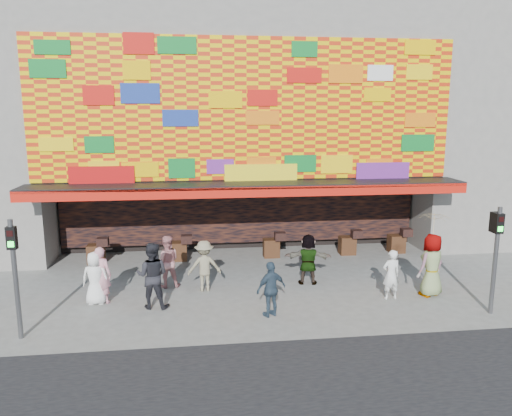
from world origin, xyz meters
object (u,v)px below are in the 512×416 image
(signal_left, at_px, (14,266))
(signal_right, at_px, (496,248))
(ped_h, at_px, (391,275))
(parasol, at_px, (434,227))
(ped_b, at_px, (101,275))
(ped_d, at_px, (204,266))
(ped_a, at_px, (95,278))
(ped_c, at_px, (152,275))
(ped_i, at_px, (167,261))
(ped_e, at_px, (271,289))
(ped_g, at_px, (432,265))
(ped_f, at_px, (308,259))

(signal_left, distance_m, signal_right, 12.40)
(ped_h, relative_size, parasol, 0.83)
(ped_b, distance_m, ped_d, 3.06)
(ped_a, height_order, ped_b, ped_b)
(signal_right, bearing_deg, parasol, 125.26)
(ped_c, xyz_separation_m, ped_i, (0.32, 1.66, -0.12))
(ped_e, height_order, ped_h, ped_e)
(signal_left, height_order, ped_a, signal_left)
(ped_e, relative_size, ped_g, 0.80)
(ped_a, relative_size, ped_h, 1.04)
(ped_h, bearing_deg, signal_right, 142.93)
(ped_g, bearing_deg, ped_c, -23.71)
(signal_right, relative_size, ped_b, 1.78)
(ped_e, xyz_separation_m, ped_g, (5.02, 0.91, 0.19))
(ped_h, distance_m, ped_i, 6.90)
(ped_a, bearing_deg, ped_g, 179.01)
(ped_e, bearing_deg, ped_i, -67.39)
(signal_left, height_order, parasol, signal_left)
(signal_left, distance_m, ped_h, 10.21)
(ped_h, bearing_deg, ped_c, -8.35)
(ped_g, relative_size, ped_h, 1.27)
(ped_a, bearing_deg, ped_i, -146.56)
(ped_e, bearing_deg, parasol, 165.46)
(ped_d, xyz_separation_m, ped_f, (3.33, 0.22, 0.02))
(ped_a, relative_size, ped_d, 0.98)
(ped_d, bearing_deg, ped_a, 8.70)
(signal_left, bearing_deg, parasol, 7.45)
(signal_left, distance_m, ped_d, 5.46)
(signal_right, xyz_separation_m, ped_f, (-4.49, 2.98, -1.04))
(signal_left, height_order, ped_i, signal_left)
(ped_e, height_order, ped_g, ped_g)
(signal_right, xyz_separation_m, ped_g, (-1.05, 1.48, -0.90))
(ped_e, bearing_deg, ped_h, 167.41)
(ped_b, bearing_deg, ped_f, -157.05)
(ped_a, relative_size, parasol, 0.86)
(ped_f, bearing_deg, parasol, 167.06)
(ped_c, height_order, ped_e, ped_c)
(ped_b, relative_size, ped_i, 1.01)
(ped_i, relative_size, parasol, 0.92)
(signal_left, height_order, ped_g, signal_left)
(signal_left, distance_m, ped_i, 4.83)
(parasol, bearing_deg, signal_left, -172.55)
(ped_c, distance_m, ped_i, 1.70)
(ped_a, height_order, ped_e, ped_a)
(ped_c, relative_size, ped_f, 1.16)
(ped_f, relative_size, parasol, 0.91)
(signal_right, distance_m, ped_f, 5.49)
(signal_left, bearing_deg, ped_e, 5.17)
(ped_b, relative_size, ped_d, 1.06)
(ped_b, height_order, ped_e, ped_b)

